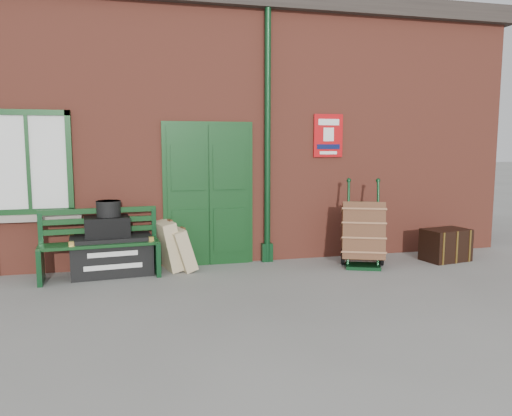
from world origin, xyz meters
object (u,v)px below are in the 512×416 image
object	(u,v)px
bench	(100,242)
dark_trunk	(446,245)
houdini_trunk	(112,255)
porter_trolley	(363,233)

from	to	relation	value
bench	dark_trunk	xyz separation A→B (m)	(5.47, -0.31, -0.25)
houdini_trunk	dark_trunk	size ratio (longest dim) A/B	1.58
bench	dark_trunk	distance (m)	5.48
houdini_trunk	dark_trunk	world-z (taller)	houdini_trunk
dark_trunk	porter_trolley	bearing A→B (deg)	169.14
porter_trolley	dark_trunk	world-z (taller)	porter_trolley
porter_trolley	dark_trunk	size ratio (longest dim) A/B	1.84
porter_trolley	dark_trunk	xyz separation A→B (m)	(1.49, -0.02, -0.26)
porter_trolley	dark_trunk	bearing A→B (deg)	21.43
houdini_trunk	dark_trunk	distance (m)	5.34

